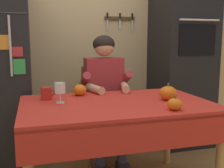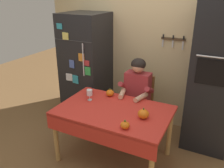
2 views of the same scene
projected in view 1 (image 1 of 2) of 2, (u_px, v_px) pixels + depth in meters
The scene contains 10 objects.
back_wall_assembly at pixel (89, 31), 3.20m from camera, with size 3.70×0.13×2.60m.
wall_oven at pixel (182, 53), 3.17m from camera, with size 0.60×0.64×2.10m.
dining_table at pixel (117, 114), 2.07m from camera, with size 1.40×0.90×0.74m.
chair_behind_person at pixel (101, 107), 2.87m from camera, with size 0.40×0.40×0.93m.
seated_person at pixel (105, 89), 2.65m from camera, with size 0.47×0.55×1.25m.
coffee_mug at pixel (46, 94), 2.16m from camera, with size 0.11×0.09×0.10m.
wine_glass at pixel (60, 89), 2.04m from camera, with size 0.08×0.08×0.15m.
pumpkin_large at pixel (168, 93), 2.14m from camera, with size 0.13×0.13×0.13m.
pumpkin_medium at pixel (175, 104), 1.84m from camera, with size 0.10×0.10×0.10m.
pumpkin_small at pixel (80, 90), 2.32m from camera, with size 0.11×0.11×0.12m.
Camera 1 is at (-0.59, -1.85, 1.20)m, focal length 44.63 mm.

